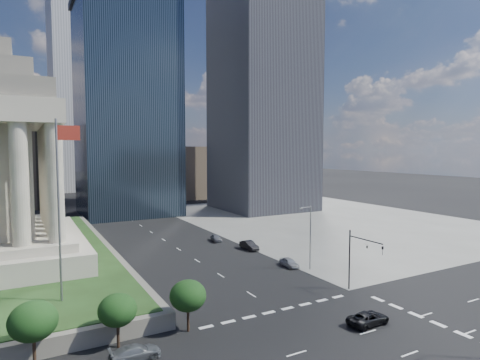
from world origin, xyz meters
TOP-DOWN VIEW (x-y plane):
  - ground at (0.00, 100.00)m, footprint 500.00×500.00m
  - sidewalk_ne at (46.00, 60.00)m, footprint 68.00×90.00m
  - flagpole at (-21.83, 24.00)m, footprint 2.52×0.24m
  - midrise_glass at (2.00, 95.00)m, footprint 26.00×26.00m
  - highrise_ne at (42.00, 85.00)m, footprint 26.00×28.00m
  - building_filler_ne at (32.00, 130.00)m, footprint 20.00×30.00m
  - building_filler_nw at (-30.00, 130.00)m, footprint 24.00×30.00m
  - traffic_signal_ne at (12.50, 13.70)m, footprint 0.30×5.74m
  - street_lamp_north at (13.33, 25.00)m, footprint 2.13×0.22m
  - pickup_truck at (6.39, 6.29)m, footprint 5.04×2.53m
  - suv_grey at (-17.16, 11.00)m, footprint 4.60×1.96m
  - parked_sedan_near at (11.50, 27.70)m, footprint 1.97×4.23m
  - parked_sedan_mid at (11.50, 40.46)m, footprint 4.82×1.72m
  - parked_sedan_far at (9.00, 49.61)m, footprint 2.32×4.31m

SIDE VIEW (x-z plane):
  - ground at x=0.00m, z-range 0.00..0.00m
  - sidewalk_ne at x=46.00m, z-range 0.00..0.03m
  - suv_grey at x=-17.16m, z-range 0.00..1.32m
  - pickup_truck at x=6.39m, z-range 0.00..1.37m
  - parked_sedan_far at x=9.00m, z-range 0.00..1.39m
  - parked_sedan_near at x=11.50m, z-range 0.00..1.40m
  - parked_sedan_mid at x=11.50m, z-range 0.00..1.58m
  - traffic_signal_ne at x=12.50m, z-range 1.25..9.25m
  - street_lamp_north at x=13.33m, z-range 0.66..10.66m
  - building_filler_ne at x=32.00m, z-range 0.00..20.00m
  - flagpole at x=-21.83m, z-range 3.11..23.11m
  - building_filler_nw at x=-30.00m, z-range 0.00..28.00m
  - midrise_glass at x=2.00m, z-range 0.00..60.00m
  - highrise_ne at x=42.00m, z-range 0.00..100.00m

